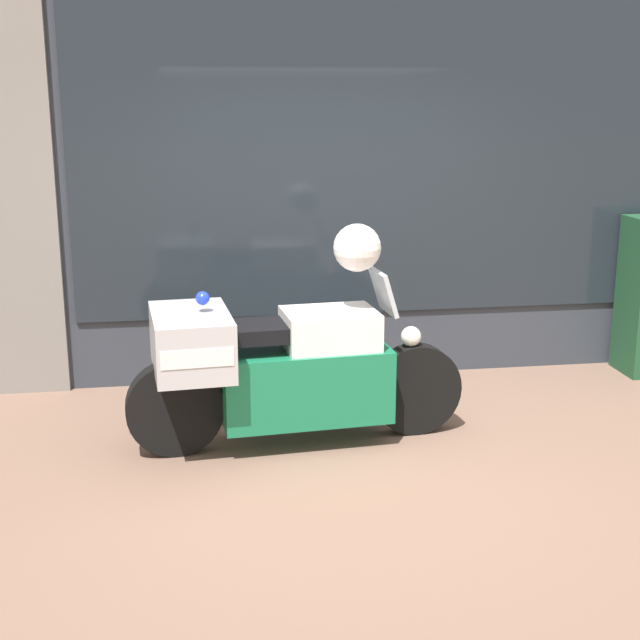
{
  "coord_description": "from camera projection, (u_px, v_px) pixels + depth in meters",
  "views": [
    {
      "loc": [
        -1.11,
        -5.19,
        2.32
      ],
      "look_at": [
        -0.16,
        0.91,
        0.72
      ],
      "focal_mm": 50.0,
      "sensor_mm": 36.0,
      "label": 1
    }
  ],
  "objects": [
    {
      "name": "shop_building",
      "position": [
        267.0,
        152.0,
        7.1
      ],
      "size": [
        5.93,
        0.55,
        3.66
      ],
      "color": "#333842",
      "rests_on": "ground"
    },
    {
      "name": "window_display",
      "position": [
        363.0,
        317.0,
        7.6
      ],
      "size": [
        4.55,
        0.3,
        1.82
      ],
      "color": "slate",
      "rests_on": "ground"
    },
    {
      "name": "ground_plane",
      "position": [
        366.0,
        463.0,
        5.71
      ],
      "size": [
        60.0,
        60.0,
        0.0
      ],
      "primitive_type": "plane",
      "color": "#7A5B4C"
    },
    {
      "name": "paramedic_motorcycle",
      "position": [
        276.0,
        366.0,
        5.88
      ],
      "size": [
        2.29,
        0.82,
        1.17
      ],
      "rotation": [
        0.0,
        0.0,
        0.08
      ],
      "color": "black",
      "rests_on": "ground"
    },
    {
      "name": "white_helmet",
      "position": [
        357.0,
        248.0,
        5.81
      ],
      "size": [
        0.31,
        0.31,
        0.31
      ],
      "primitive_type": "sphere",
      "color": "white",
      "rests_on": "paramedic_motorcycle"
    }
  ]
}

